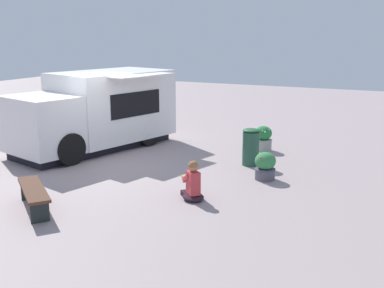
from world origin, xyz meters
name	(u,v)px	position (x,y,z in m)	size (l,w,h in m)	color
ground_plane	(112,161)	(0.00, 0.00, 0.00)	(40.00, 40.00, 0.00)	#9F8C8D
food_truck	(97,113)	(1.25, -1.10, 1.08)	(3.69, 5.34, 2.27)	white
person_customer	(193,185)	(-3.28, 1.75, 0.32)	(0.76, 0.72, 0.85)	black
planter_flowering_near	(263,138)	(-3.36, -2.97, 0.36)	(0.53, 0.53, 0.73)	#959990
planter_flowering_far	(265,166)	(-4.24, -0.25, 0.34)	(0.50, 0.50, 0.67)	#514E5C
plaza_bench	(34,193)	(-0.73, 3.64, 0.35)	(1.59, 1.37, 0.46)	#543526
trash_bin	(251,147)	(-3.53, -1.29, 0.50)	(0.45, 0.45, 0.98)	#254E3A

